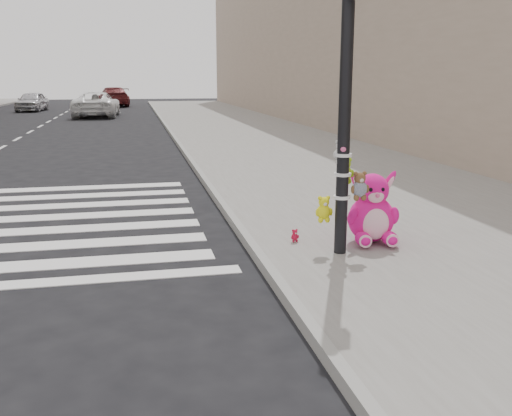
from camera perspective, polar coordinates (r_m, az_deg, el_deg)
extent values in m
plane|color=black|center=(5.58, -11.12, -12.88)|extent=(120.00, 120.00, 0.00)
cube|color=slate|center=(16.02, 6.24, 4.53)|extent=(7.00, 80.00, 0.14)
cube|color=gray|center=(15.30, -6.16, 4.13)|extent=(0.12, 80.00, 0.15)
cube|color=tan|center=(27.27, 11.16, 18.23)|extent=(5.00, 60.00, 10.00)
cylinder|color=black|center=(7.32, 8.91, 10.70)|extent=(0.16, 0.16, 4.00)
cylinder|color=white|center=(7.47, 8.57, 1.09)|extent=(0.22, 0.22, 0.04)
cylinder|color=white|center=(7.42, 8.65, 3.36)|extent=(0.22, 0.22, 0.04)
cylinder|color=white|center=(7.38, 8.72, 5.27)|extent=(0.22, 0.22, 0.04)
ellipsoid|color=#F51490|center=(7.89, 10.65, -3.26)|extent=(0.26, 0.37, 0.19)
ellipsoid|color=#F51490|center=(8.00, 13.22, -3.17)|extent=(0.26, 0.37, 0.19)
ellipsoid|color=#F51490|center=(8.15, 11.44, -1.06)|extent=(0.73, 0.64, 0.66)
ellipsoid|color=#F9BFD1|center=(7.94, 11.89, -1.60)|extent=(0.38, 0.17, 0.43)
sphere|color=#F51490|center=(8.06, 11.57, 1.79)|extent=(0.51, 0.51, 0.45)
ellipsoid|color=#F51490|center=(8.01, 10.13, 2.24)|extent=(0.32, 0.13, 0.45)
ellipsoid|color=#F51490|center=(8.13, 12.95, 2.26)|extent=(0.32, 0.13, 0.45)
imported|color=white|center=(36.58, -15.66, 9.95)|extent=(2.73, 5.50, 1.50)
imported|color=maroon|center=(49.21, -14.09, 10.74)|extent=(2.92, 5.61, 1.56)
imported|color=silver|center=(43.98, -21.49, 9.89)|extent=(2.02, 4.18, 1.38)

